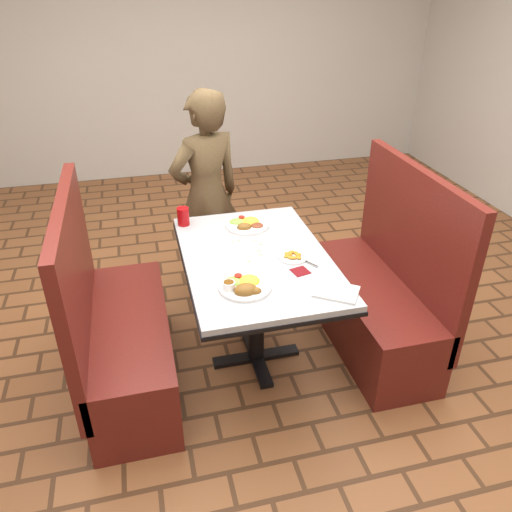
# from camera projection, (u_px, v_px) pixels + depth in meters

# --- Properties ---
(room) EXTENTS (7.00, 7.04, 2.82)m
(room) POSITION_uv_depth(u_px,v_px,m) (256.00, 30.00, 2.23)
(room) COLOR brown
(room) RESTS_ON ground
(dining_table) EXTENTS (0.81, 1.21, 0.75)m
(dining_table) POSITION_uv_depth(u_px,v_px,m) (256.00, 271.00, 2.85)
(dining_table) COLOR #AFB1B4
(dining_table) RESTS_ON ground
(booth_bench_left) EXTENTS (0.47, 1.20, 1.17)m
(booth_bench_left) POSITION_uv_depth(u_px,v_px,m) (120.00, 337.00, 2.84)
(booth_bench_left) COLOR maroon
(booth_bench_left) RESTS_ON ground
(booth_bench_right) EXTENTS (0.47, 1.20, 1.17)m
(booth_bench_right) POSITION_uv_depth(u_px,v_px,m) (377.00, 298.00, 3.18)
(booth_bench_right) COLOR maroon
(booth_bench_right) RESTS_ON ground
(diner_person) EXTENTS (0.64, 0.53, 1.50)m
(diner_person) POSITION_uv_depth(u_px,v_px,m) (207.00, 197.00, 3.54)
(diner_person) COLOR brown
(diner_person) RESTS_ON ground
(near_dinner_plate) EXTENTS (0.27, 0.27, 0.08)m
(near_dinner_plate) POSITION_uv_depth(u_px,v_px,m) (244.00, 284.00, 2.50)
(near_dinner_plate) COLOR white
(near_dinner_plate) RESTS_ON dining_table
(far_dinner_plate) EXTENTS (0.27, 0.27, 0.07)m
(far_dinner_plate) POSITION_uv_depth(u_px,v_px,m) (247.00, 223.00, 3.12)
(far_dinner_plate) COLOR white
(far_dinner_plate) RESTS_ON dining_table
(plantain_plate) EXTENTS (0.16, 0.16, 0.02)m
(plantain_plate) POSITION_uv_depth(u_px,v_px,m) (293.00, 257.00, 2.78)
(plantain_plate) COLOR white
(plantain_plate) RESTS_ON dining_table
(maroon_napkin) EXTENTS (0.11, 0.11, 0.00)m
(maroon_napkin) POSITION_uv_depth(u_px,v_px,m) (300.00, 271.00, 2.66)
(maroon_napkin) COLOR #620E12
(maroon_napkin) RESTS_ON dining_table
(spoon_utensil) EXTENTS (0.08, 0.12, 0.00)m
(spoon_utensil) POSITION_uv_depth(u_px,v_px,m) (308.00, 262.00, 2.73)
(spoon_utensil) COLOR silver
(spoon_utensil) RESTS_ON dining_table
(red_tumbler) EXTENTS (0.08, 0.08, 0.11)m
(red_tumbler) POSITION_uv_depth(u_px,v_px,m) (183.00, 216.00, 3.12)
(red_tumbler) COLOR #AC0B0E
(red_tumbler) RESTS_ON dining_table
(paper_napkin) EXTENTS (0.27, 0.25, 0.01)m
(paper_napkin) POSITION_uv_depth(u_px,v_px,m) (336.00, 292.00, 2.48)
(paper_napkin) COLOR silver
(paper_napkin) RESTS_ON dining_table
(knife_utensil) EXTENTS (0.05, 0.16, 0.00)m
(knife_utensil) POSITION_uv_depth(u_px,v_px,m) (266.00, 287.00, 2.51)
(knife_utensil) COLOR silver
(knife_utensil) RESTS_ON dining_table
(fork_utensil) EXTENTS (0.03, 0.14, 0.00)m
(fork_utensil) POSITION_uv_depth(u_px,v_px,m) (259.00, 288.00, 2.50)
(fork_utensil) COLOR #BCBCC1
(fork_utensil) RESTS_ON dining_table
(lettuce_shreds) EXTENTS (0.28, 0.32, 0.00)m
(lettuce_shreds) POSITION_uv_depth(u_px,v_px,m) (260.00, 250.00, 2.86)
(lettuce_shreds) COLOR #7EBD4B
(lettuce_shreds) RESTS_ON dining_table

